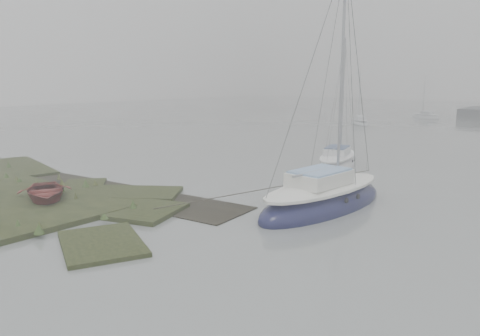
% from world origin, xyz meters
% --- Properties ---
extents(ground, '(160.00, 160.00, 0.00)m').
position_xyz_m(ground, '(0.00, 30.00, 0.00)').
color(ground, slate).
rests_on(ground, ground).
extents(sailboat_main, '(3.31, 8.11, 11.16)m').
position_xyz_m(sailboat_main, '(3.95, 8.21, 0.35)').
color(sailboat_main, '#131438').
rests_on(sailboat_main, ground).
extents(sailboat_white, '(3.52, 6.36, 8.54)m').
position_xyz_m(sailboat_white, '(-0.07, 17.10, 0.26)').
color(sailboat_white, silver).
rests_on(sailboat_white, ground).
extents(sailboat_far_a, '(4.28, 4.54, 6.63)m').
position_xyz_m(sailboat_far_a, '(-10.96, 43.23, 0.21)').
color(sailboat_far_a, '#AFB5B9').
rests_on(sailboat_far_a, ground).
extents(sailboat_far_c, '(4.68, 3.13, 6.30)m').
position_xyz_m(sailboat_far_c, '(-7.66, 56.91, 0.20)').
color(sailboat_far_c, silver).
rests_on(sailboat_far_c, ground).
extents(dinghy, '(4.06, 3.64, 0.69)m').
position_xyz_m(dinghy, '(-5.92, 1.00, 0.57)').
color(dinghy, maroon).
rests_on(dinghy, marsh_bank).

